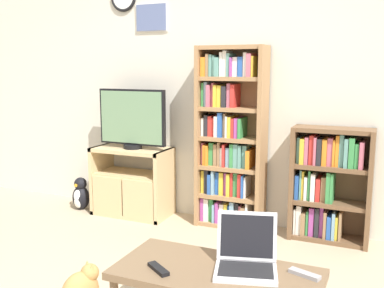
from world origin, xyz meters
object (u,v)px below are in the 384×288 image
(bookshelf_tall, at_px, (229,141))
(remote_near_laptop, at_px, (304,274))
(coffee_table, at_px, (217,280))
(bookshelf_short, at_px, (327,183))
(tv_stand, at_px, (132,182))
(laptop, at_px, (246,256))
(remote_far_from_laptop, at_px, (158,269))
(television, at_px, (132,119))
(penguin_figurine, at_px, (81,195))

(bookshelf_tall, relative_size, remote_near_laptop, 9.95)
(coffee_table, bearing_deg, bookshelf_short, 80.34)
(tv_stand, relative_size, laptop, 2.02)
(tv_stand, relative_size, remote_far_from_laptop, 4.86)
(laptop, relative_size, remote_near_laptop, 2.28)
(television, distance_m, coffee_table, 2.36)
(television, height_order, bookshelf_tall, bookshelf_tall)
(tv_stand, distance_m, bookshelf_tall, 1.09)
(penguin_figurine, bearing_deg, laptop, -34.77)
(television, distance_m, bookshelf_tall, 0.97)
(bookshelf_tall, bearing_deg, television, -173.22)
(bookshelf_short, bearing_deg, laptop, -96.00)
(coffee_table, xyz_separation_m, remote_far_from_laptop, (-0.27, -0.12, 0.06))
(bookshelf_tall, height_order, remote_near_laptop, bookshelf_tall)
(television, distance_m, remote_far_from_laptop, 2.28)
(coffee_table, distance_m, laptop, 0.19)
(television, height_order, remote_far_from_laptop, television)
(remote_near_laptop, relative_size, penguin_figurine, 0.49)
(bookshelf_tall, distance_m, remote_far_from_laptop, 2.00)
(bookshelf_tall, relative_size, coffee_table, 1.58)
(tv_stand, distance_m, remote_far_from_laptop, 2.25)
(bookshelf_tall, bearing_deg, remote_far_from_laptop, -81.29)
(bookshelf_short, xyz_separation_m, penguin_figurine, (-2.43, -0.18, -0.34))
(laptop, bearing_deg, remote_near_laptop, -8.64)
(television, xyz_separation_m, laptop, (1.65, -1.63, -0.45))
(tv_stand, distance_m, bookshelf_short, 1.87)
(bookshelf_tall, bearing_deg, bookshelf_short, 0.10)
(television, relative_size, coffee_table, 0.67)
(bookshelf_tall, relative_size, penguin_figurine, 4.88)
(bookshelf_tall, bearing_deg, penguin_figurine, -173.41)
(laptop, distance_m, penguin_figurine, 2.76)
(bookshelf_short, bearing_deg, bookshelf_tall, -179.90)
(bookshelf_short, xyz_separation_m, remote_far_from_laptop, (-0.58, -1.95, -0.04))
(laptop, bearing_deg, tv_stand, 120.06)
(laptop, xyz_separation_m, penguin_figurine, (-2.25, 1.56, -0.36))
(tv_stand, height_order, bookshelf_tall, bookshelf_tall)
(coffee_table, height_order, laptop, laptop)
(tv_stand, bearing_deg, television, -19.94)
(television, height_order, penguin_figurine, television)
(tv_stand, xyz_separation_m, bookshelf_short, (1.86, 0.10, 0.16))
(remote_near_laptop, bearing_deg, penguin_figurine, -102.36)
(bookshelf_short, distance_m, remote_far_from_laptop, 2.03)
(tv_stand, distance_m, television, 0.63)
(bookshelf_tall, xyz_separation_m, penguin_figurine, (-1.55, -0.18, -0.65))
(laptop, bearing_deg, television, 119.74)
(bookshelf_short, relative_size, coffee_table, 0.93)
(remote_near_laptop, bearing_deg, remote_far_from_laptop, -52.21)
(tv_stand, bearing_deg, laptop, -44.33)
(laptop, height_order, remote_near_laptop, laptop)
(bookshelf_short, height_order, penguin_figurine, bookshelf_short)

